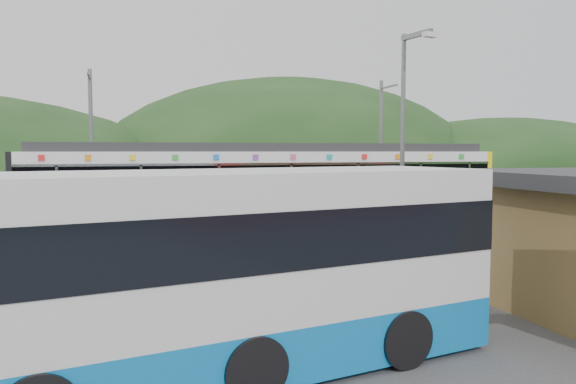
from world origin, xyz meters
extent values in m
plane|color=#4C4C4F|center=(0.00, 0.00, 0.00)|extent=(120.00, 120.00, 0.00)
ellipsoid|color=#1E3D19|center=(16.00, 54.00, 0.00)|extent=(52.00, 39.00, 26.00)
ellipsoid|color=#1E3D19|center=(45.00, 48.00, 0.00)|extent=(44.00, 33.00, 16.00)
cube|color=#9E9E99|center=(0.00, 3.30, 0.15)|extent=(26.00, 3.20, 0.30)
cube|color=yellow|center=(0.00, 2.00, 0.30)|extent=(26.00, 0.10, 0.01)
cube|color=black|center=(-5.55, 6.00, 0.30)|extent=(3.20, 2.20, 0.56)
cube|color=black|center=(6.45, 6.00, 0.30)|extent=(3.20, 2.20, 0.56)
cube|color=silver|center=(0.45, 6.00, 1.04)|extent=(20.00, 2.90, 0.92)
cube|color=black|center=(0.45, 6.00, 2.23)|extent=(20.00, 2.96, 1.45)
cube|color=silver|center=(0.45, 4.50, 1.55)|extent=(20.00, 0.05, 0.10)
cube|color=silver|center=(0.45, 4.50, 2.90)|extent=(20.00, 0.05, 0.10)
cube|color=silver|center=(0.45, 6.00, 3.17)|extent=(20.00, 2.90, 0.45)
cube|color=#2D2D30|center=(0.45, 6.00, 3.58)|extent=(19.40, 2.50, 0.36)
cube|color=yellow|center=(10.57, 6.00, 1.90)|extent=(0.24, 2.92, 3.00)
cube|color=black|center=(-9.65, 6.00, 1.90)|extent=(0.20, 2.92, 3.00)
cube|color=silver|center=(-8.05, 4.50, 2.23)|extent=(0.10, 0.05, 1.35)
cube|color=silver|center=(-5.05, 4.50, 2.23)|extent=(0.10, 0.05, 1.35)
cube|color=silver|center=(-2.05, 4.50, 2.23)|extent=(0.10, 0.05, 1.35)
cube|color=silver|center=(0.95, 4.50, 2.23)|extent=(0.10, 0.05, 1.35)
cube|color=silver|center=(3.95, 4.50, 2.23)|extent=(0.10, 0.05, 1.35)
cube|color=silver|center=(6.95, 4.50, 2.23)|extent=(0.10, 0.05, 1.35)
cube|color=silver|center=(9.45, 4.50, 2.23)|extent=(0.10, 0.05, 1.35)
cube|color=red|center=(-8.55, 4.51, 3.18)|extent=(0.22, 0.04, 0.22)
cube|color=orange|center=(-6.95, 4.51, 3.18)|extent=(0.22, 0.04, 0.22)
cube|color=yellow|center=(-5.35, 4.51, 3.18)|extent=(0.22, 0.04, 0.22)
cube|color=green|center=(-3.75, 4.51, 3.18)|extent=(0.22, 0.04, 0.22)
cube|color=blue|center=(-2.15, 4.51, 3.18)|extent=(0.22, 0.04, 0.22)
cube|color=purple|center=(-0.55, 4.51, 3.18)|extent=(0.22, 0.04, 0.22)
cube|color=#E54C8C|center=(1.05, 4.51, 3.18)|extent=(0.22, 0.04, 0.22)
cube|color=#19A5A5|center=(2.65, 4.51, 3.18)|extent=(0.22, 0.04, 0.22)
cube|color=red|center=(4.25, 4.51, 3.18)|extent=(0.22, 0.04, 0.22)
cube|color=orange|center=(5.85, 4.51, 3.18)|extent=(0.22, 0.04, 0.22)
cube|color=yellow|center=(7.45, 4.51, 3.18)|extent=(0.22, 0.04, 0.22)
cube|color=green|center=(9.05, 4.51, 3.18)|extent=(0.22, 0.04, 0.22)
cylinder|color=slate|center=(-7.00, 8.60, 3.50)|extent=(0.18, 0.18, 7.00)
cube|color=slate|center=(-7.00, 7.80, 6.60)|extent=(0.08, 1.80, 0.08)
cylinder|color=slate|center=(7.00, 8.60, 3.50)|extent=(0.18, 0.18, 7.00)
cube|color=slate|center=(7.00, 7.80, 6.60)|extent=(0.08, 1.80, 0.08)
cube|color=#0D76CA|center=(-5.68, -9.43, 0.52)|extent=(11.71, 4.75, 0.83)
cube|color=silver|center=(-5.68, -9.43, 1.35)|extent=(11.71, 4.75, 0.83)
cube|color=black|center=(-5.68, -9.43, 2.18)|extent=(11.72, 4.79, 0.83)
cube|color=silver|center=(-5.68, -9.43, 2.86)|extent=(11.71, 4.75, 0.52)
cylinder|color=black|center=(-7.01, -9.69, 0.47)|extent=(1.44, 2.85, 0.93)
cylinder|color=black|center=(-4.36, -9.17, 0.47)|extent=(1.44, 2.85, 0.93)
cylinder|color=black|center=(-1.81, -8.67, 0.47)|extent=(1.44, 2.85, 0.93)
cylinder|color=slate|center=(1.30, -4.35, 3.22)|extent=(0.12, 0.12, 6.45)
cube|color=slate|center=(1.30, -4.83, 6.34)|extent=(0.33, 1.08, 0.12)
cube|color=silver|center=(1.30, -5.31, 6.25)|extent=(0.38, 0.25, 0.12)
camera|label=1|loc=(-5.82, -17.62, 3.42)|focal=35.00mm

